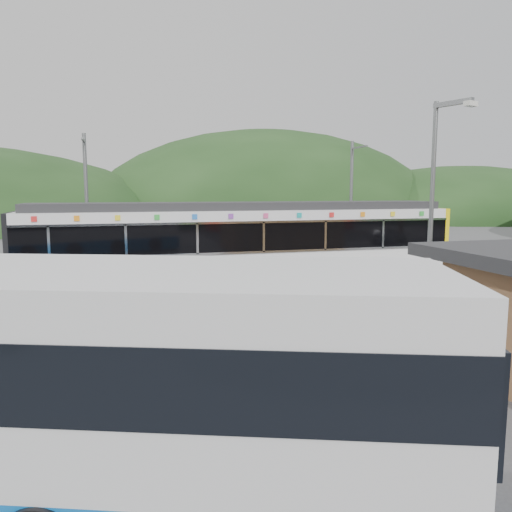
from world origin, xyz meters
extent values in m
plane|color=#4C4C4F|center=(0.00, 0.00, 0.00)|extent=(120.00, 120.00, 0.00)
ellipsoid|color=#1E3D19|center=(16.00, 54.00, 0.00)|extent=(52.00, 39.00, 26.00)
ellipsoid|color=#1E3D19|center=(45.00, 48.00, 0.00)|extent=(44.00, 33.00, 16.00)
cube|color=#9E9E99|center=(0.00, 3.30, 0.15)|extent=(26.00, 3.20, 0.30)
cube|color=yellow|center=(0.00, 2.00, 0.30)|extent=(26.00, 0.10, 0.01)
cube|color=black|center=(-5.80, 6.00, 0.30)|extent=(3.20, 2.20, 0.56)
cube|color=black|center=(6.20, 6.00, 0.30)|extent=(3.20, 2.20, 0.56)
cube|color=silver|center=(0.20, 6.00, 1.04)|extent=(20.00, 2.90, 0.92)
cube|color=black|center=(0.20, 6.00, 2.23)|extent=(20.00, 2.96, 1.45)
cube|color=silver|center=(0.20, 4.50, 1.55)|extent=(20.00, 0.05, 0.10)
cube|color=silver|center=(0.20, 4.50, 2.90)|extent=(20.00, 0.05, 0.10)
cube|color=silver|center=(0.20, 6.00, 3.17)|extent=(20.00, 2.90, 0.45)
cube|color=#2D2D30|center=(0.20, 6.00, 3.58)|extent=(19.40, 2.50, 0.36)
cube|color=yellow|center=(10.32, 6.00, 1.90)|extent=(0.24, 2.92, 3.00)
cube|color=black|center=(-9.90, 6.00, 1.90)|extent=(0.20, 2.92, 3.00)
cube|color=silver|center=(-8.30, 4.50, 2.23)|extent=(0.10, 0.05, 1.35)
cube|color=silver|center=(-5.30, 4.50, 2.23)|extent=(0.10, 0.05, 1.35)
cube|color=silver|center=(-2.30, 4.50, 2.23)|extent=(0.10, 0.05, 1.35)
cube|color=silver|center=(0.70, 4.50, 2.23)|extent=(0.10, 0.05, 1.35)
cube|color=silver|center=(3.70, 4.50, 2.23)|extent=(0.10, 0.05, 1.35)
cube|color=silver|center=(6.70, 4.50, 2.23)|extent=(0.10, 0.05, 1.35)
cube|color=silver|center=(9.20, 4.50, 2.23)|extent=(0.10, 0.05, 1.35)
cube|color=red|center=(-8.80, 4.51, 3.18)|extent=(0.22, 0.04, 0.22)
cube|color=orange|center=(-7.20, 4.51, 3.18)|extent=(0.22, 0.04, 0.22)
cube|color=yellow|center=(-5.60, 4.51, 3.18)|extent=(0.22, 0.04, 0.22)
cube|color=green|center=(-4.00, 4.51, 3.18)|extent=(0.22, 0.04, 0.22)
cube|color=blue|center=(-2.40, 4.51, 3.18)|extent=(0.22, 0.04, 0.22)
cube|color=purple|center=(-0.80, 4.51, 3.18)|extent=(0.22, 0.04, 0.22)
cube|color=#E54C8C|center=(0.80, 4.51, 3.18)|extent=(0.22, 0.04, 0.22)
cube|color=#19A5A5|center=(2.40, 4.51, 3.18)|extent=(0.22, 0.04, 0.22)
cube|color=red|center=(4.00, 4.51, 3.18)|extent=(0.22, 0.04, 0.22)
cube|color=orange|center=(5.60, 4.51, 3.18)|extent=(0.22, 0.04, 0.22)
cube|color=yellow|center=(7.20, 4.51, 3.18)|extent=(0.22, 0.04, 0.22)
cube|color=green|center=(8.80, 4.51, 3.18)|extent=(0.22, 0.04, 0.22)
cylinder|color=slate|center=(-7.00, 8.60, 3.50)|extent=(0.18, 0.18, 7.00)
cube|color=slate|center=(-7.00, 7.80, 6.60)|extent=(0.08, 1.80, 0.08)
cylinder|color=slate|center=(7.00, 8.60, 3.50)|extent=(0.18, 0.18, 7.00)
cube|color=slate|center=(7.00, 7.80, 6.60)|extent=(0.08, 1.80, 0.08)
cylinder|color=black|center=(-6.10, -10.30, 0.50)|extent=(1.93, 3.05, 0.99)
cylinder|color=black|center=(-3.51, -11.26, 0.50)|extent=(1.93, 3.05, 0.99)
cylinder|color=slate|center=(2.48, -5.27, 3.30)|extent=(0.12, 0.12, 6.60)
cube|color=slate|center=(2.48, -5.77, 6.49)|extent=(0.46, 1.08, 0.12)
cube|color=silver|center=(2.48, -6.26, 6.40)|extent=(0.39, 0.28, 0.12)
camera|label=1|loc=(-5.67, -16.89, 4.30)|focal=35.00mm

